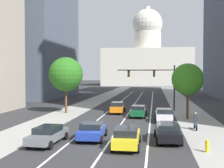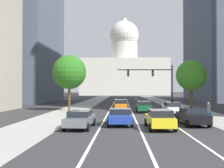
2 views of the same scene
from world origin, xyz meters
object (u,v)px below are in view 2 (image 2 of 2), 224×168
Objects in this scene: car_orange at (120,105)px; car_yellow at (160,119)px; capitol_building at (124,70)px; car_gray at (80,119)px; car_white at (172,108)px; street_tree_mid_left at (69,72)px; traffic_signal_mast at (155,78)px; cyclist at (208,111)px; car_green at (144,106)px; car_blue at (120,116)px; car_black at (192,116)px; street_tree_mid_right at (191,75)px.

car_yellow is at bearing -173.20° from car_orange.
car_gray is at bearing -92.20° from capitol_building.
car_white is (4.65, -108.79, -11.80)m from capitol_building.
car_orange is at bearing -6.74° from car_gray.
street_tree_mid_left reaches higher than car_white.
car_white is 11.30m from traffic_signal_mast.
street_tree_mid_left is (-4.10, 17.84, 4.70)m from car_gray.
car_yellow is 2.75× the size of cyclist.
car_green is at bearing -106.82° from traffic_signal_mast.
capitol_building is 9.60× the size of car_blue.
car_gray is 2.83× the size of cyclist.
car_orange reaches higher than car_black.
street_tree_mid_left is at bearing 22.46° from car_blue.
cyclist is at bearing -143.20° from car_orange.
car_white is (9.29, 12.15, 0.05)m from car_gray.
car_green is 7.28m from street_tree_mid_right.
car_white is (6.20, -6.57, -0.02)m from car_orange.
capitol_building reaches higher than car_black.
car_gray is at bearing 118.72° from cyclist.
car_black is 21.08m from street_tree_mid_left.
car_gray is (-4.65, -120.94, -11.85)m from capitol_building.
cyclist is 0.22× the size of street_tree_mid_left.
car_gray is 1.03× the size of car_black.
traffic_signal_mast is at bearing 11.07° from cyclist.
car_orange is at bearing -143.36° from traffic_signal_mast.
car_orange is 1.15× the size of car_green.
street_tree_mid_right is at bearing -36.86° from car_gray.
street_tree_mid_right reaches higher than car_gray.
car_orange is (-0.00, 16.71, 0.06)m from car_blue.
street_tree_mid_right reaches higher than car_white.
car_black is 6.09m from cyclist.
car_orange is 17.61m from car_black.
street_tree_mid_left reaches higher than car_yellow.
car_black is at bearing -103.10° from street_tree_mid_right.
car_white is at bearing -137.62° from street_tree_mid_right.
cyclist reaches higher than car_blue.
car_gray is 24.52m from traffic_signal_mast.
cyclist is (3.80, -15.10, -3.94)m from traffic_signal_mast.
street_tree_mid_left reaches higher than street_tree_mid_right.
traffic_signal_mast is (5.32, 3.96, 3.99)m from car_orange.
traffic_signal_mast is (3.77, -98.26, -7.80)m from capitol_building.
car_green is at bearing -19.35° from car_gray.
street_tree_mid_left is at bearing 54.74° from cyclist.
street_tree_mid_right is (3.80, -7.86, 0.04)m from traffic_signal_mast.
traffic_signal_mast is (8.42, 22.67, 4.05)m from car_gray.
car_black is 0.60× the size of street_tree_mid_left.
car_white is at bearing -15.02° from car_yellow.
street_tree_mid_right is (6.03, -0.51, 4.05)m from car_green.
traffic_signal_mast is (-0.88, 10.53, 4.00)m from car_white.
capitol_building is at bearing 94.08° from street_tree_mid_right.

